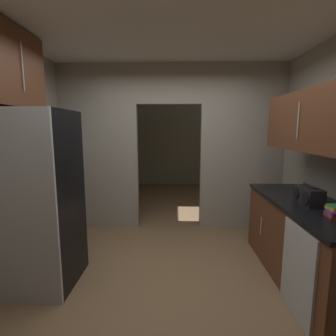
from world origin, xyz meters
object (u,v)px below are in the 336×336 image
object	(u,v)px
dishwasher	(297,272)
boombox	(309,196)
refrigerator	(33,200)
book_stack	(335,212)

from	to	relation	value
dishwasher	boombox	distance (m)	0.81
refrigerator	dishwasher	bearing A→B (deg)	-9.75
book_stack	refrigerator	bearing A→B (deg)	173.12
boombox	book_stack	xyz separation A→B (m)	(0.02, -0.41, -0.03)
refrigerator	book_stack	size ratio (longest dim) A/B	9.99
dishwasher	boombox	world-z (taller)	boombox
refrigerator	boombox	bearing A→B (deg)	1.28
refrigerator	boombox	distance (m)	2.86
dishwasher	boombox	bearing A→B (deg)	58.65
dishwasher	boombox	size ratio (longest dim) A/B	2.40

